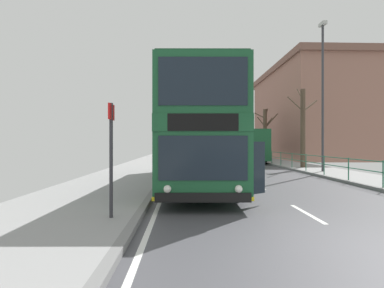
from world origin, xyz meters
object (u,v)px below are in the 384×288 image
at_px(background_bus_far_lane, 244,145).
at_px(background_building_01, 321,113).
at_px(double_decker_bus_main, 198,134).
at_px(background_building_00, 298,116).
at_px(street_lamp_far_side, 323,87).
at_px(bus_stop_sign_near, 111,147).
at_px(bare_tree_far_01, 303,126).
at_px(bare_tree_far_00, 265,132).

bearing_deg(background_bus_far_lane, background_building_01, 32.35).
height_order(double_decker_bus_main, background_building_00, background_building_00).
bearing_deg(background_building_01, background_bus_far_lane, -147.65).
xyz_separation_m(double_decker_bus_main, street_lamp_far_side, (7.86, 4.40, 3.06)).
bearing_deg(background_building_01, street_lamp_far_side, -116.29).
bearing_deg(bus_stop_sign_near, background_building_00, 62.78).
height_order(bare_tree_far_01, background_building_00, background_building_00).
xyz_separation_m(background_bus_far_lane, bare_tree_far_01, (2.43, -8.59, 1.39)).
xyz_separation_m(bare_tree_far_01, background_building_01, (9.33, 16.04, 2.73)).
bearing_deg(background_building_01, bare_tree_far_01, -120.19).
bearing_deg(bus_stop_sign_near, background_bus_far_lane, 70.50).
relative_size(bare_tree_far_01, background_building_01, 0.32).
height_order(street_lamp_far_side, background_building_01, background_building_01).
bearing_deg(street_lamp_far_side, bare_tree_far_01, 88.39).
height_order(street_lamp_far_side, bare_tree_far_00, street_lamp_far_side).
bearing_deg(background_building_00, bare_tree_far_01, -111.90).
xyz_separation_m(street_lamp_far_side, background_building_01, (9.41, 19.06, 0.51)).
relative_size(street_lamp_far_side, background_building_00, 0.59).
height_order(background_bus_far_lane, bare_tree_far_01, bare_tree_far_01).
relative_size(double_decker_bus_main, bare_tree_far_00, 1.89).
xyz_separation_m(bare_tree_far_00, background_building_00, (11.12, 17.70, 3.64)).
distance_m(double_decker_bus_main, street_lamp_far_side, 9.52).
xyz_separation_m(bare_tree_far_01, background_building_00, (11.79, 29.34, 3.68)).
xyz_separation_m(bus_stop_sign_near, bare_tree_far_00, (10.93, 25.15, 1.39)).
relative_size(double_decker_bus_main, bare_tree_far_01, 1.89).
bearing_deg(double_decker_bus_main, street_lamp_far_side, 29.24).
xyz_separation_m(street_lamp_far_side, bare_tree_far_01, (0.08, 3.02, -2.22)).
bearing_deg(bare_tree_far_00, background_building_00, 57.86).
bearing_deg(background_building_01, bus_stop_sign_near, -123.53).
bearing_deg(background_bus_far_lane, bare_tree_far_00, 44.52).
bearing_deg(background_building_00, street_lamp_far_side, -110.16).
bearing_deg(bus_stop_sign_near, bare_tree_far_01, 52.82).
xyz_separation_m(background_bus_far_lane, background_building_01, (11.76, 7.45, 4.12)).
distance_m(street_lamp_far_side, bare_tree_far_01, 3.75).
xyz_separation_m(double_decker_bus_main, background_building_01, (17.28, 23.46, 3.57)).
relative_size(bare_tree_far_00, bare_tree_far_01, 1.00).
relative_size(street_lamp_far_side, background_building_01, 0.49).
bearing_deg(bare_tree_far_00, bus_stop_sign_near, -113.48).
relative_size(background_bus_far_lane, street_lamp_far_side, 1.06).
relative_size(double_decker_bus_main, street_lamp_far_side, 1.21).
bearing_deg(background_building_00, bus_stop_sign_near, -117.22).
distance_m(double_decker_bus_main, bare_tree_far_01, 10.91).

